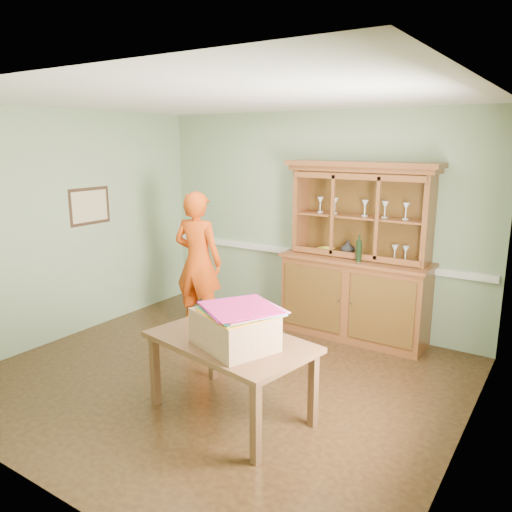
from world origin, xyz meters
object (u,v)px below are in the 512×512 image
Objects in this scene: china_hutch at (356,278)px; person at (198,262)px; cardboard_box at (234,329)px; dining_table at (230,348)px.

china_hutch reaches higher than person.
cardboard_box is 0.36× the size of person.
dining_table is 2.13m from person.
dining_table is (-0.20, -2.27, -0.12)m from china_hutch.
person is at bearing -154.61° from china_hutch.
cardboard_box reaches higher than dining_table.
dining_table is 2.44× the size of cardboard_box.
person reaches higher than cardboard_box.
cardboard_box is (-0.08, -2.37, 0.10)m from china_hutch.
person is (-1.66, 1.54, 0.03)m from cardboard_box.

